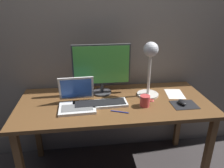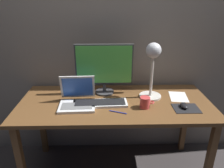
% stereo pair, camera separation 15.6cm
% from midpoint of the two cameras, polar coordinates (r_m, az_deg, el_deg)
% --- Properties ---
extents(back_wall, '(4.80, 0.06, 2.60)m').
position_cam_midpoint_polar(back_wall, '(2.01, -3.15, 15.07)').
color(back_wall, gray).
rests_on(back_wall, ground).
extents(desk, '(1.60, 0.70, 0.74)m').
position_cam_midpoint_polar(desk, '(1.83, -1.80, -6.94)').
color(desk, brown).
rests_on(desk, ground).
extents(monitor, '(0.50, 0.17, 0.45)m').
position_cam_midpoint_polar(monitor, '(1.85, -5.24, 4.55)').
color(monitor, '#38383A').
rests_on(monitor, desk).
extents(keyboard_main, '(0.45, 0.16, 0.03)m').
position_cam_midpoint_polar(keyboard_main, '(1.73, -5.78, -5.37)').
color(keyboard_main, silver).
rests_on(keyboard_main, desk).
extents(laptop, '(0.29, 0.27, 0.23)m').
position_cam_midpoint_polar(laptop, '(1.73, -11.97, -3.86)').
color(laptop, silver).
rests_on(laptop, desk).
extents(desk_lamp, '(0.19, 0.19, 0.48)m').
position_cam_midpoint_polar(desk_lamp, '(1.80, 7.75, 6.20)').
color(desk_lamp, beige).
rests_on(desk_lamp, desk).
extents(mousepad, '(0.20, 0.16, 0.00)m').
position_cam_midpoint_polar(mousepad, '(1.80, 16.50, -5.43)').
color(mousepad, black).
rests_on(mousepad, desk).
extents(mouse, '(0.06, 0.10, 0.03)m').
position_cam_midpoint_polar(mouse, '(1.80, 16.01, -4.77)').
color(mouse, black).
rests_on(mouse, mousepad).
extents(coffee_mug, '(0.12, 0.08, 0.09)m').
position_cam_midpoint_polar(coffee_mug, '(1.71, 6.31, -4.58)').
color(coffee_mug, '#CC3F3F').
rests_on(coffee_mug, desk).
extents(paper_sheet_by_keyboard, '(0.18, 0.23, 0.00)m').
position_cam_midpoint_polar(paper_sheet_by_keyboard, '(1.98, 14.33, -2.63)').
color(paper_sheet_by_keyboard, white).
rests_on(paper_sheet_by_keyboard, desk).
extents(pen, '(0.13, 0.06, 0.01)m').
position_cam_midpoint_polar(pen, '(1.63, -0.71, -7.52)').
color(pen, '#2633A5').
rests_on(pen, desk).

